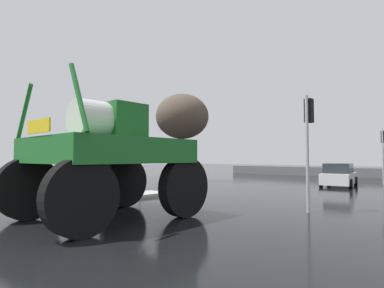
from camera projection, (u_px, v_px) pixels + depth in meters
ground_plane at (285, 190)px, 18.51m from camera, size 120.00×120.00×0.00m
median_island at (99, 199)px, 13.63m from camera, size 1.43×7.10×0.15m
lane_arrow_sign at (25, 172)px, 11.49m from camera, size 0.07×0.60×1.74m
oversize_sprayer at (108, 156)px, 9.79m from camera, size 4.31×5.47×4.19m
sedan_ahead at (339, 175)px, 20.72m from camera, size 2.30×4.29×1.52m
traffic_signal_near_left at (142, 139)px, 16.85m from camera, size 0.24×0.54×3.95m
traffic_signal_near_right at (309, 127)px, 10.94m from camera, size 0.24×0.54×4.06m
traffic_signal_far_left at (383, 144)px, 22.27m from camera, size 0.24×0.55×3.89m
bare_tree_left at (182, 117)px, 24.52m from camera, size 4.13×4.13×6.87m
roadside_barrier at (355, 173)px, 30.10m from camera, size 27.72×0.24×0.90m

